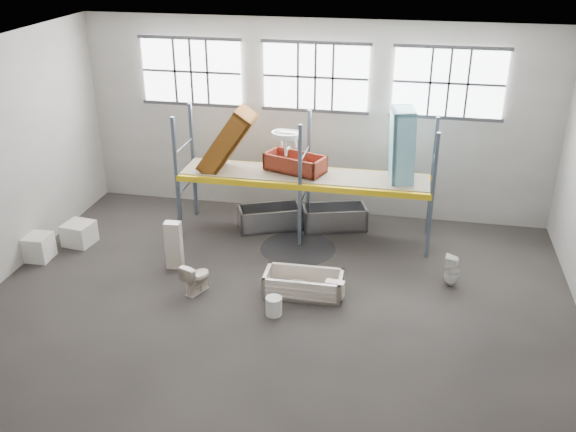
% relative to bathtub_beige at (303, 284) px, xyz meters
% --- Properties ---
extents(floor, '(12.00, 10.00, 0.10)m').
position_rel_bathtub_beige_xyz_m(floor, '(-0.48, -0.73, -0.29)').
color(floor, '#423D39').
rests_on(floor, ground).
extents(ceiling, '(12.00, 10.00, 0.10)m').
position_rel_bathtub_beige_xyz_m(ceiling, '(-0.48, -0.73, 4.81)').
color(ceiling, silver).
rests_on(ceiling, ground).
extents(wall_back, '(12.00, 0.10, 5.00)m').
position_rel_bathtub_beige_xyz_m(wall_back, '(-0.48, 4.32, 2.26)').
color(wall_back, '#9D9991').
rests_on(wall_back, ground).
extents(wall_front, '(12.00, 0.10, 5.00)m').
position_rel_bathtub_beige_xyz_m(wall_front, '(-0.48, -5.78, 2.26)').
color(wall_front, '#B0ABA3').
rests_on(wall_front, ground).
extents(window_left, '(2.60, 0.04, 1.60)m').
position_rel_bathtub_beige_xyz_m(window_left, '(-3.68, 4.21, 3.36)').
color(window_left, white).
rests_on(window_left, wall_back).
extents(window_mid, '(2.60, 0.04, 1.60)m').
position_rel_bathtub_beige_xyz_m(window_mid, '(-0.48, 4.21, 3.36)').
color(window_mid, white).
rests_on(window_mid, wall_back).
extents(window_right, '(2.60, 0.04, 1.60)m').
position_rel_bathtub_beige_xyz_m(window_right, '(2.72, 4.21, 3.36)').
color(window_right, white).
rests_on(window_right, wall_back).
extents(rack_upright_la, '(0.08, 0.08, 3.00)m').
position_rel_bathtub_beige_xyz_m(rack_upright_la, '(-3.48, 2.17, 1.26)').
color(rack_upright_la, slate).
rests_on(rack_upright_la, floor).
extents(rack_upright_lb, '(0.08, 0.08, 3.00)m').
position_rel_bathtub_beige_xyz_m(rack_upright_lb, '(-3.48, 3.37, 1.26)').
color(rack_upright_lb, slate).
rests_on(rack_upright_lb, floor).
extents(rack_upright_ma, '(0.08, 0.08, 3.00)m').
position_rel_bathtub_beige_xyz_m(rack_upright_ma, '(-0.48, 2.17, 1.26)').
color(rack_upright_ma, slate).
rests_on(rack_upright_ma, floor).
extents(rack_upright_mb, '(0.08, 0.08, 3.00)m').
position_rel_bathtub_beige_xyz_m(rack_upright_mb, '(-0.48, 3.37, 1.26)').
color(rack_upright_mb, slate).
rests_on(rack_upright_mb, floor).
extents(rack_upright_ra, '(0.08, 0.08, 3.00)m').
position_rel_bathtub_beige_xyz_m(rack_upright_ra, '(2.52, 2.17, 1.26)').
color(rack_upright_ra, slate).
rests_on(rack_upright_ra, floor).
extents(rack_upright_rb, '(0.08, 0.08, 3.00)m').
position_rel_bathtub_beige_xyz_m(rack_upright_rb, '(2.52, 3.37, 1.26)').
color(rack_upright_rb, slate).
rests_on(rack_upright_rb, floor).
extents(rack_beam_front, '(6.00, 0.10, 0.14)m').
position_rel_bathtub_beige_xyz_m(rack_beam_front, '(-0.48, 2.17, 1.26)').
color(rack_beam_front, yellow).
rests_on(rack_beam_front, floor).
extents(rack_beam_back, '(6.00, 0.10, 0.14)m').
position_rel_bathtub_beige_xyz_m(rack_beam_back, '(-0.48, 3.37, 1.26)').
color(rack_beam_back, yellow).
rests_on(rack_beam_back, floor).
extents(shelf_deck, '(5.90, 1.10, 0.03)m').
position_rel_bathtub_beige_xyz_m(shelf_deck, '(-0.48, 2.77, 1.34)').
color(shelf_deck, gray).
rests_on(shelf_deck, floor).
extents(wet_patch, '(1.80, 1.80, 0.00)m').
position_rel_bathtub_beige_xyz_m(wet_patch, '(-0.48, 1.97, -0.24)').
color(wet_patch, black).
rests_on(wet_patch, floor).
extents(bathtub_beige, '(1.63, 0.79, 0.48)m').
position_rel_bathtub_beige_xyz_m(bathtub_beige, '(0.00, 0.00, 0.00)').
color(bathtub_beige, beige).
rests_on(bathtub_beige, floor).
extents(cistern_spare, '(0.40, 0.22, 0.37)m').
position_rel_bathtub_beige_xyz_m(cistern_spare, '(0.68, -0.16, 0.04)').
color(cistern_spare, beige).
rests_on(cistern_spare, bathtub_beige).
extents(sink_in_tub, '(0.48, 0.48, 0.15)m').
position_rel_bathtub_beige_xyz_m(sink_in_tub, '(-0.14, -0.03, -0.08)').
color(sink_in_tub, beige).
rests_on(sink_in_tub, bathtub_beige).
extents(toilet_beige, '(0.62, 0.76, 0.68)m').
position_rel_bathtub_beige_xyz_m(toilet_beige, '(-2.21, -0.35, 0.10)').
color(toilet_beige, beige).
rests_on(toilet_beige, floor).
extents(cistern_tall, '(0.37, 0.26, 1.11)m').
position_rel_bathtub_beige_xyz_m(cistern_tall, '(-3.02, 0.55, 0.32)').
color(cistern_tall, beige).
rests_on(cistern_tall, floor).
extents(toilet_white, '(0.36, 0.36, 0.70)m').
position_rel_bathtub_beige_xyz_m(toilet_white, '(3.03, 0.97, 0.11)').
color(toilet_white, white).
rests_on(toilet_white, floor).
extents(steel_tub_left, '(1.71, 1.27, 0.57)m').
position_rel_bathtub_beige_xyz_m(steel_tub_left, '(-1.39, 2.94, 0.05)').
color(steel_tub_left, '#A6A8AD').
rests_on(steel_tub_left, floor).
extents(steel_tub_right, '(1.73, 1.17, 0.58)m').
position_rel_bathtub_beige_xyz_m(steel_tub_right, '(0.21, 3.26, 0.05)').
color(steel_tub_right, '#A6A7AD').
rests_on(steel_tub_right, floor).
extents(rust_tub_flat, '(1.58, 1.12, 0.40)m').
position_rel_bathtub_beige_xyz_m(rust_tub_flat, '(-0.73, 2.88, 1.58)').
color(rust_tub_flat, brown).
rests_on(rust_tub_flat, shelf_deck).
extents(rust_tub_tilted, '(1.42, 0.84, 1.73)m').
position_rel_bathtub_beige_xyz_m(rust_tub_tilted, '(-2.35, 2.71, 2.06)').
color(rust_tub_tilted, '#8B5814').
rests_on(rust_tub_tilted, shelf_deck).
extents(sink_on_shelf, '(0.74, 0.61, 0.60)m').
position_rel_bathtub_beige_xyz_m(sink_on_shelf, '(-0.91, 2.65, 1.86)').
color(sink_on_shelf, white).
rests_on(sink_on_shelf, rust_tub_flat).
extents(blue_tub_upright, '(0.69, 0.92, 1.80)m').
position_rel_bathtub_beige_xyz_m(blue_tub_upright, '(1.76, 2.85, 2.16)').
color(blue_tub_upright, '#79BDD0').
rests_on(blue_tub_upright, shelf_deck).
extents(bucket, '(0.36, 0.36, 0.38)m').
position_rel_bathtub_beige_xyz_m(bucket, '(-0.44, -0.88, -0.05)').
color(bucket, silver).
rests_on(bucket, floor).
extents(carton_near, '(0.70, 0.61, 0.59)m').
position_rel_bathtub_beige_xyz_m(carton_near, '(-6.30, 0.31, 0.06)').
color(carton_near, white).
rests_on(carton_near, floor).
extents(carton_far, '(0.71, 0.71, 0.53)m').
position_rel_bathtub_beige_xyz_m(carton_far, '(-5.69, 1.19, 0.03)').
color(carton_far, silver).
rests_on(carton_far, floor).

